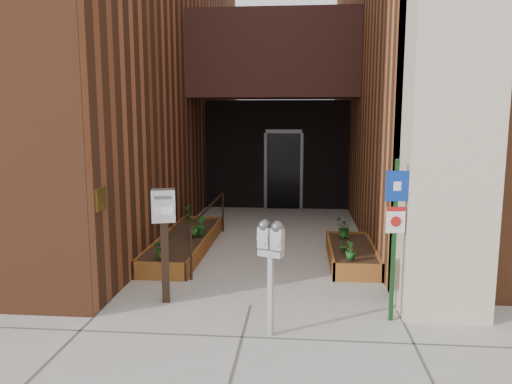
# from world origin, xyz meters

# --- Properties ---
(ground) EXTENTS (80.00, 80.00, 0.00)m
(ground) POSITION_xyz_m (0.00, 0.00, 0.00)
(ground) COLOR #9E9991
(ground) RESTS_ON ground
(architecture) EXTENTS (20.00, 14.60, 10.00)m
(architecture) POSITION_xyz_m (-0.18, 6.89, 4.98)
(architecture) COLOR brown
(architecture) RESTS_ON ground
(planter_left) EXTENTS (0.90, 3.60, 0.30)m
(planter_left) POSITION_xyz_m (-1.55, 2.70, 0.13)
(planter_left) COLOR brown
(planter_left) RESTS_ON ground
(planter_right) EXTENTS (0.80, 2.20, 0.30)m
(planter_right) POSITION_xyz_m (1.60, 2.20, 0.13)
(planter_right) COLOR brown
(planter_right) RESTS_ON ground
(handrail) EXTENTS (0.04, 3.34, 0.90)m
(handrail) POSITION_xyz_m (-1.05, 2.65, 0.75)
(handrail) COLOR black
(handrail) RESTS_ON ground
(parking_meter) EXTENTS (0.33, 0.22, 1.41)m
(parking_meter) POSITION_xyz_m (0.33, -0.90, 1.09)
(parking_meter) COLOR #B6B6B9
(parking_meter) RESTS_ON ground
(sign_post) EXTENTS (0.28, 0.08, 2.08)m
(sign_post) POSITION_xyz_m (1.85, -0.34, 1.28)
(sign_post) COLOR #163C16
(sign_post) RESTS_ON ground
(payment_dropbox) EXTENTS (0.37, 0.31, 1.61)m
(payment_dropbox) POSITION_xyz_m (-1.20, 0.04, 1.16)
(payment_dropbox) COLOR black
(payment_dropbox) RESTS_ON ground
(shrub_left_a) EXTENTS (0.41, 0.41, 0.36)m
(shrub_left_a) POSITION_xyz_m (-1.55, 1.17, 0.48)
(shrub_left_a) COLOR #1E5C1A
(shrub_left_a) RESTS_ON planter_left
(shrub_left_b) EXTENTS (0.27, 0.27, 0.38)m
(shrub_left_b) POSITION_xyz_m (-1.25, 2.79, 0.49)
(shrub_left_b) COLOR #1A5C20
(shrub_left_b) RESTS_ON planter_left
(shrub_left_c) EXTENTS (0.27, 0.27, 0.35)m
(shrub_left_c) POSITION_xyz_m (-1.38, 2.67, 0.47)
(shrub_left_c) COLOR #225819
(shrub_left_c) RESTS_ON planter_left
(shrub_left_d) EXTENTS (0.24, 0.24, 0.32)m
(shrub_left_d) POSITION_xyz_m (-1.84, 4.29, 0.46)
(shrub_left_d) COLOR #18541A
(shrub_left_d) RESTS_ON planter_left
(shrub_right_a) EXTENTS (0.20, 0.20, 0.30)m
(shrub_right_a) POSITION_xyz_m (1.49, 1.37, 0.45)
(shrub_right_a) COLOR #18561B
(shrub_right_a) RESTS_ON planter_right
(shrub_right_b) EXTENTS (0.24, 0.24, 0.35)m
(shrub_right_b) POSITION_xyz_m (1.42, 1.80, 0.48)
(shrub_right_b) COLOR #205D1A
(shrub_right_b) RESTS_ON planter_right
(shrub_right_c) EXTENTS (0.45, 0.45, 0.36)m
(shrub_right_c) POSITION_xyz_m (1.51, 2.85, 0.48)
(shrub_right_c) COLOR #17501A
(shrub_right_c) RESTS_ON planter_right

